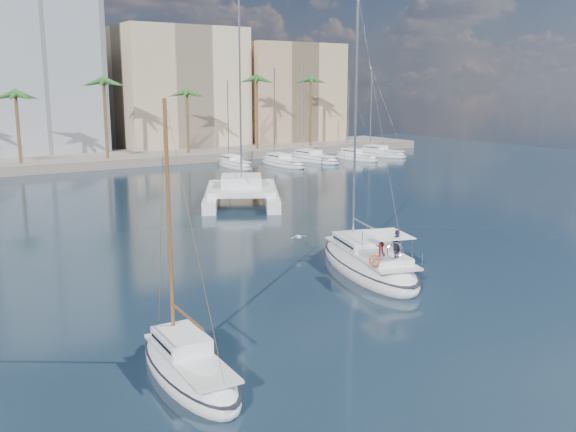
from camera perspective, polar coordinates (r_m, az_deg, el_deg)
ground at (r=37.93m, az=2.40°, el=-5.34°), size 160.00×160.00×0.00m
quay at (r=93.53m, az=-19.86°, el=4.52°), size 120.00×14.00×1.20m
building_beige at (r=108.45m, az=-9.80°, el=10.91°), size 20.00×14.00×20.00m
building_tan_right at (r=116.16m, az=-0.14°, el=10.62°), size 18.00×12.00×18.00m
palm_centre at (r=89.06m, az=-19.68°, el=10.47°), size 3.60×3.60×12.30m
palm_right at (r=102.57m, az=-0.56°, el=11.20°), size 3.60×3.60×12.30m
main_sloop at (r=38.96m, az=7.12°, el=-4.16°), size 6.69×12.00×16.98m
small_sloop at (r=25.47m, az=-8.83°, el=-13.23°), size 2.85×7.91×11.20m
catamaran at (r=61.55m, az=-4.15°, el=2.37°), size 12.59×15.25×19.71m
seagull at (r=43.34m, az=0.93°, el=-1.85°), size 1.21×0.52×0.22m
moored_yacht_a at (r=87.55m, az=-4.78°, el=4.34°), size 3.37×9.52×11.90m
moored_yacht_b at (r=89.11m, az=-0.47°, el=4.50°), size 3.32×10.83×13.72m
moored_yacht_c at (r=94.36m, az=2.21°, el=4.90°), size 3.98×12.33×15.54m
moored_yacht_d at (r=96.68m, az=6.06°, el=5.00°), size 3.52×9.55×11.90m
moored_yacht_e at (r=102.36m, az=8.19°, el=5.31°), size 4.61×11.11×13.72m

